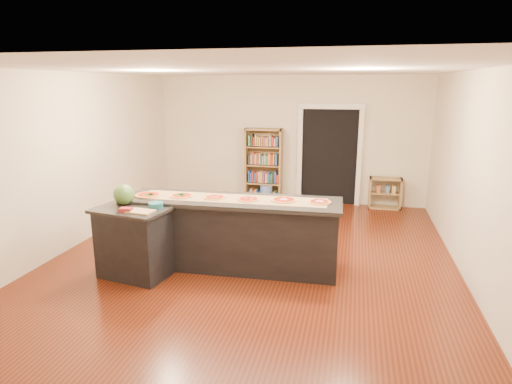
% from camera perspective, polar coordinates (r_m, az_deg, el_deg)
% --- Properties ---
extents(room, '(6.00, 7.00, 2.80)m').
position_cam_1_polar(room, '(6.27, -0.41, 3.11)').
color(room, beige).
rests_on(room, ground).
extents(doorway, '(1.40, 0.09, 2.21)m').
position_cam_1_polar(doorway, '(9.56, 9.77, 5.53)').
color(doorway, black).
rests_on(doorway, room).
extents(kitchen_island, '(3.10, 0.84, 1.02)m').
position_cam_1_polar(kitchen_island, '(6.22, -3.22, -5.45)').
color(kitchen_island, black).
rests_on(kitchen_island, ground).
extents(side_counter, '(0.99, 0.73, 0.98)m').
position_cam_1_polar(side_counter, '(6.17, -15.79, -6.35)').
color(side_counter, black).
rests_on(side_counter, ground).
extents(bookshelf, '(0.83, 0.29, 1.66)m').
position_cam_1_polar(bookshelf, '(9.66, 1.01, 3.57)').
color(bookshelf, olive).
rests_on(bookshelf, ground).
extents(low_shelf, '(0.67, 0.29, 0.67)m').
position_cam_1_polar(low_shelf, '(9.58, 16.81, -0.13)').
color(low_shelf, olive).
rests_on(low_shelf, ground).
extents(waste_bin, '(0.27, 0.27, 0.39)m').
position_cam_1_polar(waste_bin, '(9.68, 1.38, -0.23)').
color(waste_bin, '#5677C0').
rests_on(waste_bin, ground).
extents(kraft_paper, '(2.71, 0.59, 0.00)m').
position_cam_1_polar(kraft_paper, '(6.09, -3.24, -0.87)').
color(kraft_paper, tan).
rests_on(kraft_paper, kitchen_island).
extents(watermelon, '(0.29, 0.29, 0.29)m').
position_cam_1_polar(watermelon, '(6.17, -17.19, -0.32)').
color(watermelon, '#144214').
rests_on(watermelon, side_counter).
extents(cutting_board, '(0.36, 0.26, 0.02)m').
position_cam_1_polar(cutting_board, '(5.77, -15.13, -2.53)').
color(cutting_board, tan).
rests_on(cutting_board, side_counter).
extents(package_red, '(0.17, 0.13, 0.06)m').
position_cam_1_polar(package_red, '(5.83, -16.95, -2.30)').
color(package_red, maroon).
rests_on(package_red, side_counter).
extents(package_teal, '(0.20, 0.20, 0.07)m').
position_cam_1_polar(package_teal, '(5.92, -13.21, -1.74)').
color(package_teal, '#195966').
rests_on(package_teal, side_counter).
extents(pizza_a, '(0.36, 0.36, 0.02)m').
position_cam_1_polar(pizza_a, '(6.43, -14.17, -0.37)').
color(pizza_a, tan).
rests_on(pizza_a, kitchen_island).
extents(pizza_b, '(0.35, 0.35, 0.02)m').
position_cam_1_polar(pizza_b, '(6.28, -9.90, -0.50)').
color(pizza_b, tan).
rests_on(pizza_b, kitchen_island).
extents(pizza_c, '(0.30, 0.30, 0.02)m').
position_cam_1_polar(pizza_c, '(6.13, -5.54, -0.70)').
color(pizza_c, tan).
rests_on(pizza_c, kitchen_island).
extents(pizza_d, '(0.31, 0.31, 0.02)m').
position_cam_1_polar(pizza_d, '(6.00, -1.03, -0.96)').
color(pizza_d, tan).
rests_on(pizza_d, kitchen_island).
extents(pizza_e, '(0.35, 0.35, 0.02)m').
position_cam_1_polar(pizza_e, '(5.98, 3.74, -1.04)').
color(pizza_e, tan).
rests_on(pizza_e, kitchen_island).
extents(pizza_f, '(0.33, 0.33, 0.02)m').
position_cam_1_polar(pizza_f, '(5.93, 8.47, -1.31)').
color(pizza_f, tan).
rests_on(pizza_f, kitchen_island).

